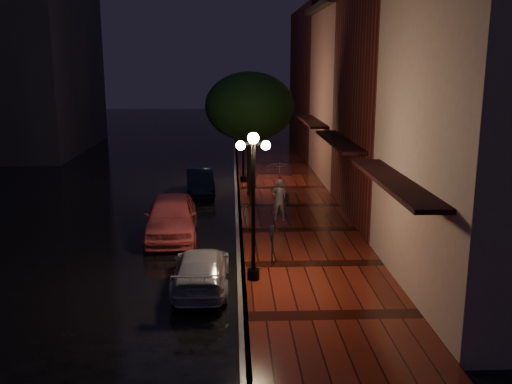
% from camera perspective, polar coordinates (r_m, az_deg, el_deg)
% --- Properties ---
extents(ground, '(120.00, 120.00, 0.00)m').
position_cam_1_polar(ground, '(21.63, -1.69, -4.23)').
color(ground, black).
rests_on(ground, ground).
extents(sidewalk, '(4.50, 60.00, 0.15)m').
position_cam_1_polar(sidewalk, '(21.75, 4.25, -3.96)').
color(sidewalk, '#40140B').
rests_on(sidewalk, ground).
extents(curb, '(0.25, 60.00, 0.15)m').
position_cam_1_polar(curb, '(21.61, -1.70, -4.04)').
color(curb, '#595451').
rests_on(curb, ground).
extents(storefront_near, '(5.00, 8.00, 8.50)m').
position_cam_1_polar(storefront_near, '(16.50, 23.69, 4.46)').
color(storefront_near, gray).
rests_on(storefront_near, ground).
extents(storefront_mid, '(5.00, 8.00, 11.00)m').
position_cam_1_polar(storefront_mid, '(23.82, 15.52, 10.34)').
color(storefront_mid, '#511914').
rests_on(storefront_mid, ground).
extents(storefront_far, '(5.00, 8.00, 9.00)m').
position_cam_1_polar(storefront_far, '(31.57, 10.97, 9.25)').
color(storefront_far, '#8C5951').
rests_on(storefront_far, ground).
extents(storefront_extra, '(5.00, 12.00, 10.00)m').
position_cam_1_polar(storefront_extra, '(41.34, 7.79, 10.85)').
color(storefront_extra, '#511914').
rests_on(storefront_extra, ground).
extents(streetlamp_near, '(0.96, 0.36, 4.31)m').
position_cam_1_polar(streetlamp_near, '(16.13, -0.27, -0.59)').
color(streetlamp_near, black).
rests_on(streetlamp_near, sidewalk).
extents(streetlamp_far, '(0.96, 0.36, 4.31)m').
position_cam_1_polar(streetlamp_far, '(29.92, -1.29, 5.64)').
color(streetlamp_far, black).
rests_on(streetlamp_far, sidewalk).
extents(street_tree, '(4.16, 4.16, 5.80)m').
position_cam_1_polar(street_tree, '(26.77, -0.62, 8.33)').
color(street_tree, black).
rests_on(street_tree, sidewalk).
extents(pink_car, '(2.13, 4.74, 1.58)m').
position_cam_1_polar(pink_car, '(21.31, -8.48, -2.42)').
color(pink_car, '#E55E64').
rests_on(pink_car, ground).
extents(navy_car, '(1.65, 3.82, 1.22)m').
position_cam_1_polar(navy_car, '(28.18, -5.63, 1.03)').
color(navy_car, black).
rests_on(navy_car, ground).
extents(silver_car, '(1.59, 3.90, 1.13)m').
position_cam_1_polar(silver_car, '(16.54, -5.50, -7.68)').
color(silver_car, '#A9AAB1').
rests_on(silver_car, ground).
extents(woman_with_umbrella, '(0.99, 1.01, 2.38)m').
position_cam_1_polar(woman_with_umbrella, '(22.57, 2.38, 1.00)').
color(woman_with_umbrella, silver).
rests_on(woman_with_umbrella, sidewalk).
extents(parking_meter, '(0.14, 0.12, 1.29)m').
position_cam_1_polar(parking_meter, '(17.77, 1.63, -4.92)').
color(parking_meter, black).
rests_on(parking_meter, sidewalk).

